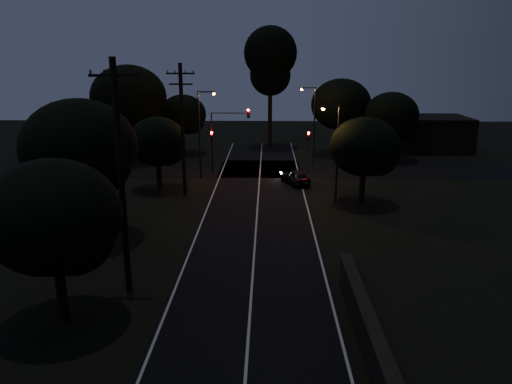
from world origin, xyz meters
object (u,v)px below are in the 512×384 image
object	(u,v)px
tall_pine	(270,60)
signal_left	(212,144)
car	(295,177)
utility_pole_far	(182,128)
streetlight_b	(313,120)
signal_mast	(229,129)
streetlight_a	(201,128)
utility_pole_mid	(121,175)
streetlight_c	(335,148)
signal_right	(308,145)

from	to	relation	value
tall_pine	signal_left	distance (m)	17.75
signal_left	car	size ratio (longest dim) A/B	1.06
utility_pole_far	streetlight_b	xyz separation A→B (m)	(11.31, 12.00, -0.85)
signal_mast	streetlight_a	size ratio (longest dim) A/B	0.78
tall_pine	signal_mast	xyz separation A→B (m)	(-3.91, -15.01, -6.13)
utility_pole_mid	car	distance (m)	23.39
signal_mast	streetlight_c	xyz separation A→B (m)	(8.74, -9.99, 0.01)
signal_right	streetlight_c	xyz separation A→B (m)	(1.23, -9.99, 1.51)
signal_left	streetlight_a	xyz separation A→B (m)	(-0.71, -1.99, 1.80)
signal_right	streetlight_b	size ratio (longest dim) A/B	0.51
signal_right	streetlight_b	world-z (taller)	streetlight_b
utility_pole_far	signal_mast	distance (m)	8.64
signal_mast	streetlight_c	bearing A→B (deg)	-48.81
signal_right	streetlight_a	size ratio (longest dim) A/B	0.51
signal_mast	car	world-z (taller)	signal_mast
streetlight_b	streetlight_c	distance (m)	14.01
car	signal_mast	bearing A→B (deg)	-54.86
utility_pole_far	signal_right	size ratio (longest dim) A/B	2.56
utility_pole_mid	car	xyz separation A→B (m)	(9.20, 20.89, -5.08)
utility_pole_mid	signal_mast	bearing A→B (deg)	82.96
streetlight_b	tall_pine	bearing A→B (deg)	111.38
streetlight_c	car	world-z (taller)	streetlight_c
utility_pole_mid	signal_right	xyz separation A→B (m)	(10.60, 24.99, -2.90)
utility_pole_far	tall_pine	xyz separation A→B (m)	(7.00, 23.00, 4.98)
signal_right	streetlight_b	bearing A→B (deg)	80.00
utility_pole_mid	signal_mast	xyz separation A→B (m)	(3.09, 24.99, -1.40)
utility_pole_far	streetlight_b	world-z (taller)	utility_pole_far
tall_pine	signal_right	bearing A→B (deg)	-76.51
streetlight_a	signal_right	bearing A→B (deg)	11.34
streetlight_b	car	bearing A→B (deg)	-104.57
utility_pole_far	car	xyz separation A→B (m)	(9.20, 3.89, -4.82)
utility_pole_far	streetlight_c	world-z (taller)	utility_pole_far
streetlight_a	streetlight_c	distance (m)	13.72
streetlight_b	utility_pole_mid	bearing A→B (deg)	-111.30
tall_pine	signal_left	bearing A→B (deg)	-110.46
utility_pole_mid	car	size ratio (longest dim) A/B	2.84
utility_pole_mid	signal_left	xyz separation A→B (m)	(1.40, 24.99, -2.90)
tall_pine	streetlight_a	world-z (taller)	tall_pine
utility_pole_far	streetlight_a	size ratio (longest dim) A/B	1.31
signal_left	streetlight_b	xyz separation A→B (m)	(9.91, 4.01, 1.80)
signal_mast	streetlight_c	world-z (taller)	streetlight_c
utility_pole_far	signal_left	distance (m)	8.53
signal_right	streetlight_a	xyz separation A→B (m)	(-9.91, -1.99, 1.80)
signal_left	signal_mast	size ratio (longest dim) A/B	0.66
streetlight_b	signal_mast	bearing A→B (deg)	-154.01
streetlight_c	signal_left	bearing A→B (deg)	136.24
streetlight_b	utility_pole_far	bearing A→B (deg)	-133.30
streetlight_a	streetlight_c	world-z (taller)	streetlight_a
utility_pole_mid	signal_left	size ratio (longest dim) A/B	2.68
utility_pole_far	tall_pine	size ratio (longest dim) A/B	0.72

